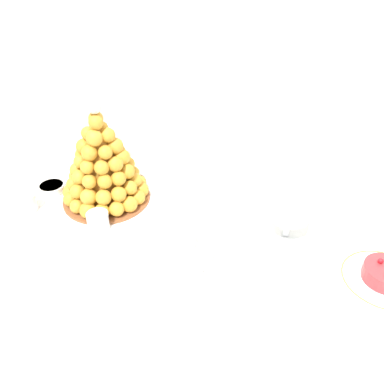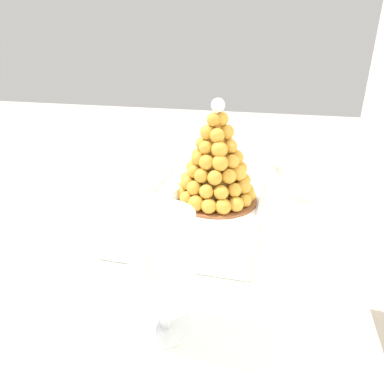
{
  "view_description": "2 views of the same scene",
  "coord_description": "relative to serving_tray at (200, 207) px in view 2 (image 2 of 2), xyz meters",
  "views": [
    {
      "loc": [
        0.31,
        -0.85,
        1.55
      ],
      "look_at": [
        0.01,
        0.03,
        0.91
      ],
      "focal_mm": 38.19,
      "sensor_mm": 36.0,
      "label": 1
    },
    {
      "loc": [
        0.75,
        0.23,
        1.3
      ],
      "look_at": [
        -0.1,
        0.03,
        0.91
      ],
      "focal_mm": 32.7,
      "sensor_mm": 36.0,
      "label": 2
    }
  ],
  "objects": [
    {
      "name": "dessert_cup_left",
      "position": [
        -0.25,
        -0.09,
        0.03
      ],
      "size": [
        0.05,
        0.05,
        0.05
      ],
      "color": "silver",
      "rests_on": "serving_tray"
    },
    {
      "name": "creme_brulee_ramekin",
      "position": [
        -0.25,
        0.02,
        0.01
      ],
      "size": [
        0.08,
        0.08,
        0.02
      ],
      "color": "white",
      "rests_on": "serving_tray"
    },
    {
      "name": "dessert_cup_mid_left",
      "position": [
        -0.01,
        -0.1,
        0.03
      ],
      "size": [
        0.06,
        0.06,
        0.05
      ],
      "color": "silver",
      "rests_on": "serving_tray"
    },
    {
      "name": "macaron_goblet",
      "position": [
        0.51,
        0.04,
        0.14
      ],
      "size": [
        0.11,
        0.11,
        0.24
      ],
      "color": "white",
      "rests_on": "buffet_table"
    },
    {
      "name": "croquembouche",
      "position": [
        -0.06,
        0.04,
        0.13
      ],
      "size": [
        0.27,
        0.27,
        0.33
      ],
      "color": "brown",
      "rests_on": "serving_tray"
    },
    {
      "name": "buffet_table",
      "position": [
        0.23,
        -0.02,
        -0.1
      ],
      "size": [
        1.75,
        0.91,
        0.79
      ],
      "color": "brown",
      "rests_on": "ground_plane"
    },
    {
      "name": "wine_glass",
      "position": [
        -0.15,
        0.25,
        0.11
      ],
      "size": [
        0.07,
        0.07,
        0.16
      ],
      "color": "silver",
      "rests_on": "buffet_table"
    },
    {
      "name": "dessert_cup_centre",
      "position": [
        0.25,
        -0.09,
        0.03
      ],
      "size": [
        0.06,
        0.06,
        0.05
      ],
      "color": "silver",
      "rests_on": "serving_tray"
    },
    {
      "name": "serving_tray",
      "position": [
        0.0,
        0.0,
        0.0
      ],
      "size": [
        0.68,
        0.38,
        0.02
      ],
      "color": "white",
      "rests_on": "buffet_table"
    }
  ]
}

